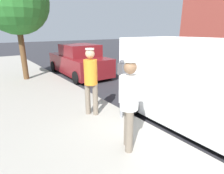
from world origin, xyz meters
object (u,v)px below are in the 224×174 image
object	(u,v)px
pedestrian_in_white	(129,100)
pedestrian_in_orange	(91,78)
parking_meter_near	(122,80)
parked_sedan_behind	(79,61)
street_tree	(15,1)

from	to	relation	value
pedestrian_in_white	pedestrian_in_orange	size ratio (longest dim) A/B	0.97
parking_meter_near	pedestrian_in_white	distance (m)	1.26
parked_sedan_behind	street_tree	xyz separation A→B (m)	(2.67, -0.17, 2.74)
parking_meter_near	street_tree	size ratio (longest dim) A/B	0.32
pedestrian_in_white	pedestrian_in_orange	xyz separation A→B (m)	(-0.20, -1.71, 0.04)
parking_meter_near	pedestrian_in_orange	bearing A→B (deg)	-52.67
parked_sedan_behind	street_tree	size ratio (longest dim) A/B	0.94
pedestrian_in_white	street_tree	distance (m)	7.21
parking_meter_near	parked_sedan_behind	bearing A→B (deg)	-105.93
pedestrian_in_orange	street_tree	distance (m)	5.63
pedestrian_in_white	pedestrian_in_orange	distance (m)	1.72
pedestrian_in_orange	street_tree	size ratio (longest dim) A/B	0.37
pedestrian_in_orange	parked_sedan_behind	world-z (taller)	pedestrian_in_orange
parking_meter_near	pedestrian_in_white	bearing A→B (deg)	56.65
parking_meter_near	street_tree	xyz separation A→B (m)	(1.08, -5.74, 2.31)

